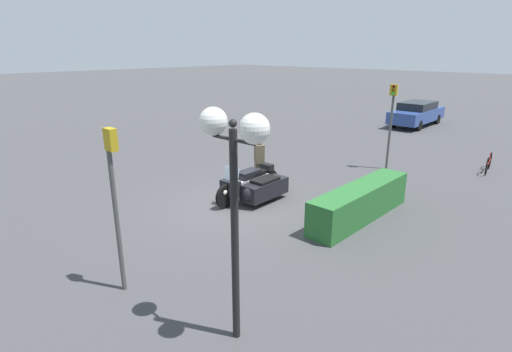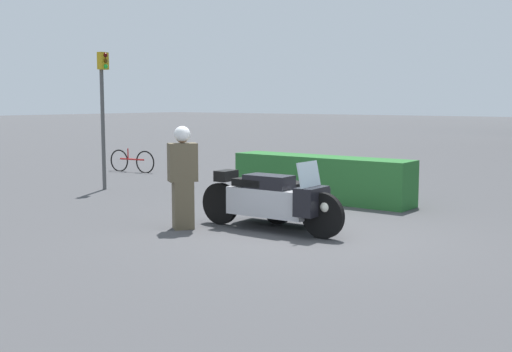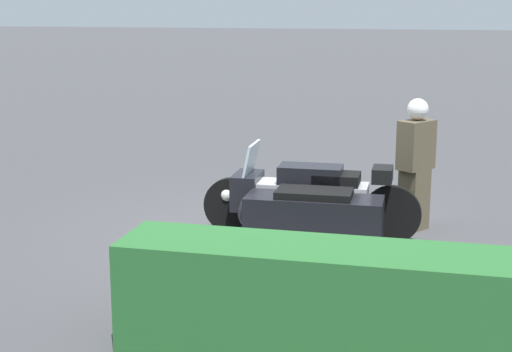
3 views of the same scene
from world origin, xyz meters
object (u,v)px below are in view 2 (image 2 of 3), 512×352
object	(u,v)px
hedge_bush_curbside	(321,178)
bicycle_parked	(132,161)
officer_rider	(183,175)
traffic_light_far	(103,99)
police_motorcycle	(280,199)

from	to	relation	value
hedge_bush_curbside	bicycle_parked	distance (m)	7.49
hedge_bush_curbside	officer_rider	bearing A→B (deg)	-93.40
traffic_light_far	hedge_bush_curbside	bearing A→B (deg)	8.73
hedge_bush_curbside	bicycle_parked	bearing A→B (deg)	169.73
traffic_light_far	bicycle_parked	world-z (taller)	traffic_light_far
hedge_bush_curbside	bicycle_parked	size ratio (longest dim) A/B	2.45
hedge_bush_curbside	bicycle_parked	world-z (taller)	hedge_bush_curbside
police_motorcycle	traffic_light_far	distance (m)	6.41
officer_rider	hedge_bush_curbside	world-z (taller)	officer_rider
police_motorcycle	traffic_light_far	world-z (taller)	traffic_light_far
hedge_bush_curbside	traffic_light_far	xyz separation A→B (m)	(-5.01, -1.65, 1.67)
police_motorcycle	officer_rider	size ratio (longest dim) A/B	1.60
traffic_light_far	officer_rider	bearing A→B (deg)	-35.81
officer_rider	traffic_light_far	world-z (taller)	traffic_light_far
officer_rider	police_motorcycle	bearing A→B (deg)	-106.35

